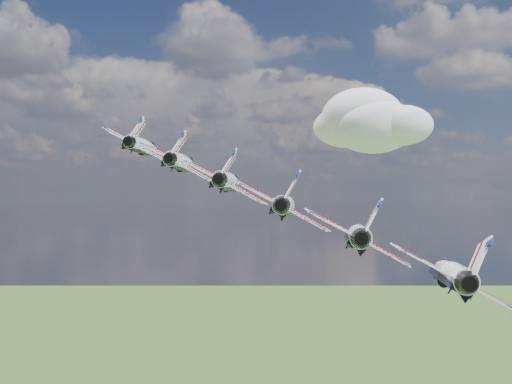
% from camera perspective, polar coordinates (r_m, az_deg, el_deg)
% --- Properties ---
extents(cloud_far, '(61.10, 48.01, 24.00)m').
position_cam_1_polar(cloud_far, '(314.04, 10.70, 5.84)').
color(cloud_far, white).
extents(jet_0, '(12.46, 16.55, 9.40)m').
position_cam_1_polar(jet_0, '(99.21, -9.95, 4.07)').
color(jet_0, white).
extents(jet_1, '(12.46, 16.55, 9.40)m').
position_cam_1_polar(jet_1, '(89.92, -6.56, 2.70)').
color(jet_1, white).
extents(jet_2, '(12.46, 16.55, 9.40)m').
position_cam_1_polar(jet_2, '(81.08, -2.42, 1.00)').
color(jet_2, silver).
extents(jet_3, '(12.46, 16.55, 9.40)m').
position_cam_1_polar(jet_3, '(72.85, 2.69, -1.11)').
color(jet_3, silver).
extents(jet_4, '(12.46, 16.55, 9.40)m').
position_cam_1_polar(jet_4, '(65.47, 9.04, -3.70)').
color(jet_4, white).
extents(jet_5, '(12.46, 16.55, 9.40)m').
position_cam_1_polar(jet_5, '(59.25, 16.90, -6.83)').
color(jet_5, white).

